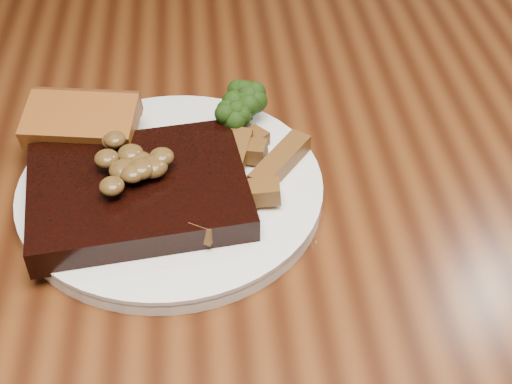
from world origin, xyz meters
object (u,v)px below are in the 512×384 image
(plate, at_px, (171,191))
(chair_far, at_px, (144,75))
(potato_wedges, at_px, (239,175))
(garlic_bread, at_px, (84,138))
(steak, at_px, (139,192))
(dining_table, at_px, (249,283))

(plate, bearing_deg, chair_far, 96.43)
(plate, relative_size, potato_wedges, 2.71)
(chair_far, bearing_deg, potato_wedges, 115.25)
(chair_far, relative_size, garlic_bread, 8.68)
(garlic_bread, bearing_deg, steak, -47.67)
(chair_far, relative_size, potato_wedges, 8.81)
(chair_far, xyz_separation_m, garlic_bread, (-0.01, -0.55, 0.29))
(plate, height_order, garlic_bread, garlic_bread)
(dining_table, height_order, plate, plate)
(plate, distance_m, steak, 0.04)
(steak, bearing_deg, plate, 30.49)
(steak, height_order, potato_wedges, steak)
(potato_wedges, bearing_deg, dining_table, -76.93)
(dining_table, height_order, chair_far, chair_far)
(plate, xyz_separation_m, steak, (-0.03, -0.02, 0.02))
(potato_wedges, bearing_deg, plate, 175.60)
(dining_table, relative_size, steak, 8.71)
(plate, xyz_separation_m, garlic_bread, (-0.08, 0.06, 0.02))
(chair_far, xyz_separation_m, potato_wedges, (0.13, -0.62, 0.29))
(dining_table, height_order, garlic_bread, garlic_bread)
(plate, bearing_deg, dining_table, -24.41)
(steak, bearing_deg, garlic_bread, 116.13)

